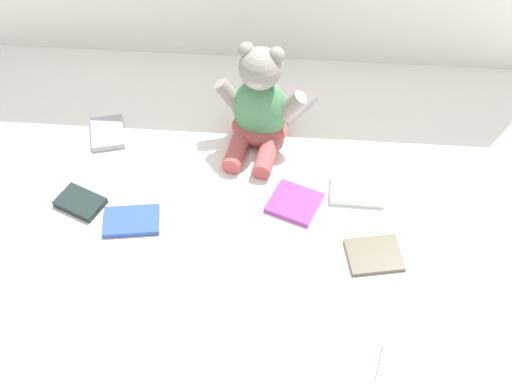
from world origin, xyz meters
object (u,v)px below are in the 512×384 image
at_px(teddy_bear, 260,108).
at_px(book_case_6, 294,203).
at_px(book_case_5, 80,202).
at_px(book_case_2, 132,221).
at_px(book_case_7, 402,378).
at_px(book_case_0, 374,255).
at_px(book_case_3, 358,192).
at_px(book_case_4, 289,104).
at_px(book_case_1, 108,133).

relative_size(teddy_bear, book_case_6, 2.49).
bearing_deg(book_case_5, book_case_2, -84.68).
relative_size(teddy_bear, book_case_2, 2.20).
distance_m(book_case_6, book_case_7, 0.46).
height_order(book_case_0, book_case_3, book_case_3).
bearing_deg(teddy_bear, book_case_6, -55.55).
relative_size(book_case_4, book_case_7, 1.02).
bearing_deg(book_case_2, book_case_7, -128.70).
bearing_deg(book_case_1, book_case_2, 97.44).
bearing_deg(book_case_3, book_case_0, -168.18).
distance_m(teddy_bear, book_case_5, 0.47).
distance_m(book_case_1, book_case_5, 0.23).
bearing_deg(teddy_bear, book_case_4, 70.94).
relative_size(book_case_0, book_case_5, 1.11).
distance_m(book_case_0, book_case_1, 0.72).
height_order(book_case_2, book_case_5, book_case_5).
bearing_deg(book_case_2, book_case_6, -86.43).
relative_size(book_case_2, book_case_6, 1.13).
height_order(book_case_5, book_case_6, book_case_5).
xyz_separation_m(book_case_3, book_case_4, (-0.17, 0.29, -0.00)).
relative_size(book_case_2, book_case_4, 0.95).
relative_size(book_case_6, book_case_7, 0.86).
distance_m(teddy_bear, book_case_7, 0.70).
height_order(teddy_bear, book_case_3, teddy_bear).
bearing_deg(book_case_3, book_case_1, 77.90).
bearing_deg(book_case_0, book_case_4, -167.64).
bearing_deg(book_case_7, book_case_0, -68.07).
bearing_deg(teddy_bear, book_case_7, -53.33).
height_order(book_case_0, book_case_1, book_case_1).
height_order(book_case_3, book_case_5, book_case_3).
bearing_deg(book_case_5, book_case_4, -27.32).
height_order(book_case_3, book_case_7, book_case_3).
xyz_separation_m(book_case_6, book_case_7, (0.22, -0.41, -0.00)).
bearing_deg(book_case_3, book_case_6, 107.58).
height_order(book_case_2, book_case_3, book_case_3).
relative_size(book_case_2, book_case_5, 1.19).
bearing_deg(book_case_6, book_case_2, 123.66).
bearing_deg(book_case_5, book_case_1, 20.46).
distance_m(teddy_bear, book_case_4, 0.17).
height_order(book_case_1, book_case_3, book_case_3).
distance_m(book_case_0, book_case_6, 0.22).
xyz_separation_m(book_case_1, book_case_6, (0.47, -0.19, -0.00)).
distance_m(book_case_1, book_case_6, 0.51).
xyz_separation_m(teddy_bear, book_case_1, (-0.38, -0.02, -0.09)).
height_order(teddy_bear, book_case_4, teddy_bear).
relative_size(book_case_1, book_case_2, 0.87).
height_order(book_case_6, book_case_7, book_case_6).
xyz_separation_m(book_case_2, book_case_6, (0.36, 0.08, -0.00)).
distance_m(book_case_0, book_case_3, 0.17).
bearing_deg(book_case_3, teddy_bear, 56.49).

